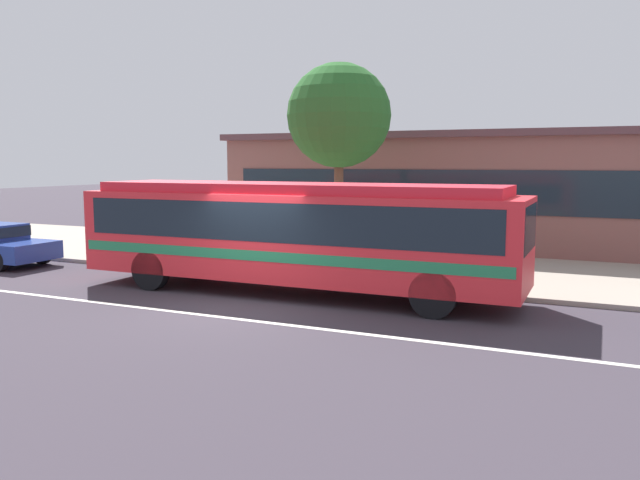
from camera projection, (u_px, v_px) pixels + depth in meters
The scene contains 7 objects.
ground_plane at pixel (237, 309), 14.20m from camera, with size 120.00×120.00×0.00m, color #3A333D.
sidewalk_slab at pixel (357, 260), 20.83m from camera, with size 60.00×8.00×0.12m, color #A39788.
lane_stripe_center at pixel (216, 316), 13.48m from camera, with size 56.00×0.16×0.01m, color silver.
transit_bus at pixel (295, 230), 15.64m from camera, with size 11.08×2.57×2.72m.
pedestrian_waiting_near_sign at pixel (384, 241), 17.55m from camera, with size 0.48×0.48×1.62m.
street_tree_near_stop at pixel (339, 116), 19.55m from camera, with size 3.19×3.19×6.12m.
station_building at pixel (483, 190), 24.67m from camera, with size 19.28×7.18×4.31m.
Camera 1 is at (7.48, -11.87, 3.25)m, focal length 35.94 mm.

